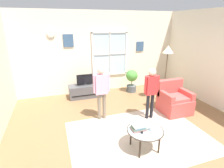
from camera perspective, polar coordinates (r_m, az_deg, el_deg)
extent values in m
cube|color=olive|center=(4.33, 6.53, -14.78)|extent=(6.23, 6.19, 0.02)
cube|color=silver|center=(6.37, -3.98, 10.04)|extent=(5.63, 0.12, 2.78)
cube|color=silver|center=(6.41, -0.72, 9.62)|extent=(1.24, 0.02, 1.49)
cube|color=white|center=(6.30, -0.70, 16.28)|extent=(1.30, 0.04, 0.06)
cube|color=white|center=(6.55, -0.64, 3.16)|extent=(1.30, 0.04, 0.06)
cube|color=white|center=(6.23, -6.16, 9.23)|extent=(0.06, 0.04, 1.49)
cube|color=white|center=(6.60, 4.52, 9.85)|extent=(0.06, 0.04, 1.49)
cube|color=white|center=(6.39, -0.67, 9.59)|extent=(0.03, 0.04, 1.49)
cube|color=white|center=(6.39, -0.67, 9.59)|extent=(1.24, 0.04, 0.03)
cube|color=#38567A|center=(6.05, -13.82, 13.32)|extent=(0.32, 0.03, 0.40)
cube|color=#38567A|center=(6.81, 8.95, 11.83)|extent=(0.28, 0.03, 0.34)
cylinder|color=silver|center=(6.00, -18.99, 15.15)|extent=(0.24, 0.04, 0.24)
cube|color=#C6B29E|center=(4.17, 8.52, -16.17)|extent=(3.02, 2.17, 0.01)
cube|color=#4C4C51|center=(6.05, -8.52, -2.24)|extent=(1.06, 0.44, 0.42)
cube|color=black|center=(5.87, -8.09, -3.58)|extent=(0.95, 0.02, 0.02)
cylinder|color=#4C4C4C|center=(5.96, -8.63, -0.14)|extent=(0.08, 0.08, 0.05)
cube|color=black|center=(5.91, -8.71, 1.45)|extent=(0.52, 0.05, 0.34)
cube|color=black|center=(5.88, -8.67, 1.37)|extent=(0.48, 0.01, 0.30)
cube|color=#D14C47|center=(5.29, 19.40, -6.42)|extent=(0.76, 0.72, 0.42)
cube|color=#D14C47|center=(5.35, 17.99, -0.93)|extent=(0.76, 0.16, 0.45)
cube|color=#D14C47|center=(4.99, 16.86, -3.82)|extent=(0.12, 0.65, 0.20)
cube|color=#D14C47|center=(5.37, 22.48, -2.83)|extent=(0.12, 0.65, 0.20)
cube|color=#E1524D|center=(5.16, 20.03, -4.13)|extent=(0.61, 0.50, 0.08)
cylinder|color=#99B2B7|center=(3.61, 10.56, -14.34)|extent=(0.70, 0.70, 0.02)
torus|color=#3F3328|center=(3.61, 10.56, -14.34)|extent=(0.72, 0.72, 0.02)
cylinder|color=#33281E|center=(3.80, 6.03, -16.16)|extent=(0.04, 0.04, 0.42)
cylinder|color=#33281E|center=(3.96, 11.58, -14.83)|extent=(0.04, 0.04, 0.42)
cylinder|color=#33281E|center=(3.51, 8.93, -19.72)|extent=(0.04, 0.04, 0.42)
cylinder|color=#33281E|center=(3.69, 14.85, -18.04)|extent=(0.04, 0.04, 0.42)
cube|color=#A5676C|center=(3.58, 8.43, -14.05)|extent=(0.27, 0.20, 0.03)
cube|color=slate|center=(3.57, 8.46, -13.66)|extent=(0.27, 0.19, 0.03)
cube|color=slate|center=(3.55, 8.48, -13.31)|extent=(0.20, 0.19, 0.02)
cube|color=#B0C0BD|center=(3.54, 8.50, -12.98)|extent=(0.24, 0.19, 0.03)
cylinder|color=white|center=(3.59, 12.52, -13.75)|extent=(0.09, 0.09, 0.08)
cube|color=black|center=(3.68, 10.00, -13.19)|extent=(0.06, 0.14, 0.02)
cube|color=black|center=(3.54, 9.49, -14.63)|extent=(0.09, 0.14, 0.02)
cylinder|color=#726656|center=(4.60, -4.12, -7.25)|extent=(0.09, 0.09, 0.71)
cylinder|color=#726656|center=(4.63, -2.51, -7.03)|extent=(0.09, 0.09, 0.71)
cube|color=#DB9EBC|center=(4.38, -3.46, -0.01)|extent=(0.31, 0.16, 0.50)
sphere|color=beige|center=(4.28, -3.56, 4.40)|extent=(0.19, 0.19, 0.19)
cylinder|color=#DB9EBC|center=(4.31, -5.71, -0.03)|extent=(0.06, 0.06, 0.45)
cylinder|color=#DB9EBC|center=(4.40, -1.14, 0.47)|extent=(0.06, 0.06, 0.45)
cylinder|color=black|center=(4.72, 11.29, -7.10)|extent=(0.08, 0.08, 0.68)
cylinder|color=black|center=(4.78, 12.63, -6.84)|extent=(0.08, 0.08, 0.68)
cube|color=red|center=(4.53, 12.47, -0.36)|extent=(0.29, 0.15, 0.48)
sphere|color=beige|center=(4.43, 12.78, 3.70)|extent=(0.18, 0.18, 0.18)
cylinder|color=red|center=(4.42, 10.71, -0.39)|extent=(0.06, 0.06, 0.43)
cylinder|color=red|center=(4.59, 14.47, 0.08)|extent=(0.06, 0.06, 0.43)
cylinder|color=#4C565B|center=(6.51, 6.20, -1.43)|extent=(0.34, 0.34, 0.23)
cylinder|color=#4C7238|center=(6.44, 6.26, 0.22)|extent=(0.02, 0.02, 0.17)
sphere|color=#4A983D|center=(6.35, 6.36, 2.69)|extent=(0.41, 0.41, 0.41)
cylinder|color=black|center=(5.99, 15.98, -5.04)|extent=(0.26, 0.26, 0.03)
cylinder|color=brown|center=(5.73, 16.67, 1.91)|extent=(0.03, 0.03, 1.55)
cone|color=beige|center=(5.55, 17.55, 10.56)|extent=(0.32, 0.32, 0.22)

